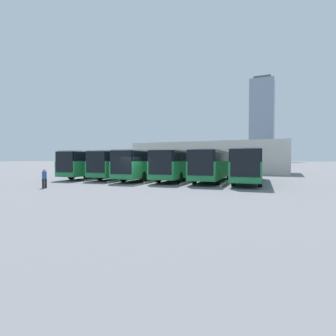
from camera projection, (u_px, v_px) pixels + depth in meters
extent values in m
plane|color=slate|center=(135.00, 185.00, 23.76)|extent=(600.00, 600.00, 0.00)
cube|color=#238447|center=(249.00, 170.00, 25.73)|extent=(3.56, 12.66, 1.65)
cube|color=black|center=(249.00, 156.00, 25.69)|extent=(3.51, 12.47, 1.01)
cube|color=black|center=(245.00, 163.00, 19.82)|extent=(2.18, 0.23, 2.16)
cube|color=#238447|center=(245.00, 181.00, 19.86)|extent=(2.36, 0.27, 0.40)
cube|color=silver|center=(249.00, 150.00, 25.67)|extent=(3.42, 12.15, 0.12)
cylinder|color=black|center=(260.00, 180.00, 21.75)|extent=(0.40, 1.14, 1.11)
cylinder|color=black|center=(233.00, 180.00, 22.49)|extent=(0.40, 1.14, 1.11)
cylinder|color=black|center=(261.00, 175.00, 29.03)|extent=(0.40, 1.14, 1.11)
cylinder|color=black|center=(240.00, 175.00, 29.77)|extent=(0.40, 1.14, 1.11)
cube|color=#9E9E99|center=(226.00, 183.00, 24.83)|extent=(0.87, 7.22, 0.15)
cube|color=#238447|center=(213.00, 169.00, 27.52)|extent=(3.56, 12.66, 1.65)
cube|color=black|center=(214.00, 156.00, 27.47)|extent=(3.51, 12.47, 1.01)
cube|color=black|center=(200.00, 163.00, 21.61)|extent=(2.18, 0.23, 2.16)
cube|color=#238447|center=(200.00, 179.00, 21.65)|extent=(2.36, 0.27, 0.40)
cube|color=silver|center=(214.00, 151.00, 27.46)|extent=(3.42, 12.15, 0.12)
cylinder|color=black|center=(218.00, 179.00, 23.53)|extent=(0.40, 1.14, 1.11)
cylinder|color=black|center=(194.00, 178.00, 24.27)|extent=(0.40, 1.14, 1.11)
cylinder|color=black|center=(228.00, 174.00, 30.81)|extent=(0.40, 1.14, 1.11)
cylinder|color=black|center=(210.00, 174.00, 31.55)|extent=(0.40, 1.14, 1.11)
cube|color=#9E9E99|center=(191.00, 181.00, 26.62)|extent=(0.87, 7.22, 0.15)
cube|color=#238447|center=(181.00, 169.00, 28.85)|extent=(3.56, 12.66, 1.65)
cube|color=black|center=(181.00, 157.00, 28.81)|extent=(3.51, 12.47, 1.01)
cube|color=black|center=(160.00, 162.00, 22.94)|extent=(2.18, 0.23, 2.16)
cube|color=#238447|center=(160.00, 178.00, 22.98)|extent=(2.36, 0.27, 0.40)
cube|color=silver|center=(181.00, 151.00, 28.79)|extent=(3.42, 12.15, 0.12)
cylinder|color=black|center=(180.00, 178.00, 24.87)|extent=(0.40, 1.14, 1.11)
cylinder|color=black|center=(158.00, 177.00, 25.61)|extent=(0.40, 1.14, 1.11)
cylinder|color=black|center=(198.00, 173.00, 32.15)|extent=(0.40, 1.14, 1.11)
cylinder|color=black|center=(181.00, 173.00, 32.89)|extent=(0.40, 1.14, 1.11)
cube|color=#9E9E99|center=(158.00, 180.00, 27.95)|extent=(0.87, 7.22, 0.15)
cube|color=#238447|center=(149.00, 168.00, 29.73)|extent=(3.56, 12.66, 1.65)
cube|color=black|center=(149.00, 157.00, 29.68)|extent=(3.51, 12.47, 1.01)
cube|color=black|center=(121.00, 162.00, 23.82)|extent=(2.18, 0.23, 2.16)
cube|color=#238447|center=(121.00, 177.00, 23.86)|extent=(2.36, 0.27, 0.40)
cube|color=silver|center=(149.00, 152.00, 29.67)|extent=(3.42, 12.15, 0.12)
cylinder|color=black|center=(143.00, 177.00, 25.74)|extent=(0.40, 1.14, 1.11)
cylinder|color=black|center=(123.00, 176.00, 26.48)|extent=(0.40, 1.14, 1.11)
cylinder|color=black|center=(169.00, 173.00, 33.02)|extent=(0.40, 1.14, 1.11)
cylinder|color=black|center=(153.00, 173.00, 33.76)|extent=(0.40, 1.14, 1.11)
cube|color=#9E9E99|center=(126.00, 179.00, 28.83)|extent=(0.87, 7.22, 0.15)
cube|color=#238447|center=(126.00, 168.00, 31.98)|extent=(3.56, 12.66, 1.65)
cube|color=black|center=(126.00, 157.00, 31.94)|extent=(3.51, 12.47, 1.01)
cube|color=black|center=(95.00, 162.00, 26.07)|extent=(2.18, 0.23, 2.16)
cube|color=#238447|center=(95.00, 176.00, 26.11)|extent=(2.36, 0.27, 0.40)
cube|color=silver|center=(126.00, 152.00, 31.92)|extent=(3.42, 12.15, 0.12)
cylinder|color=black|center=(117.00, 176.00, 28.00)|extent=(0.40, 1.14, 1.11)
cylinder|color=black|center=(100.00, 175.00, 28.74)|extent=(0.40, 1.14, 1.11)
cylinder|color=black|center=(147.00, 172.00, 35.28)|extent=(0.40, 1.14, 1.11)
cylinder|color=black|center=(133.00, 172.00, 36.02)|extent=(0.40, 1.14, 1.11)
cube|color=#9E9E99|center=(104.00, 178.00, 31.08)|extent=(0.87, 7.22, 0.15)
cube|color=#238447|center=(99.00, 167.00, 33.02)|extent=(3.56, 12.66, 1.65)
cube|color=black|center=(99.00, 157.00, 32.97)|extent=(3.51, 12.47, 1.01)
cube|color=black|center=(64.00, 162.00, 27.11)|extent=(2.18, 0.23, 2.16)
cube|color=#238447|center=(64.00, 175.00, 27.15)|extent=(2.36, 0.27, 0.40)
cube|color=silver|center=(99.00, 152.00, 32.96)|extent=(3.42, 12.15, 0.12)
cylinder|color=black|center=(87.00, 175.00, 29.03)|extent=(0.40, 1.14, 1.11)
cylinder|color=black|center=(71.00, 175.00, 29.77)|extent=(0.40, 1.14, 1.11)
cylinder|color=black|center=(122.00, 172.00, 36.31)|extent=(0.40, 1.14, 1.11)
cylinder|color=black|center=(109.00, 172.00, 37.05)|extent=(0.40, 1.14, 1.11)
cylinder|color=black|center=(43.00, 184.00, 20.75)|extent=(0.23, 0.23, 0.75)
cylinder|color=black|center=(46.00, 183.00, 20.87)|extent=(0.23, 0.23, 0.75)
cylinder|color=#2D4C99|center=(44.00, 175.00, 20.79)|extent=(0.46, 0.46, 0.59)
sphere|color=tan|center=(44.00, 170.00, 20.77)|extent=(0.20, 0.20, 0.20)
cube|color=beige|center=(209.00, 158.00, 45.38)|extent=(25.85, 8.32, 5.19)
cube|color=silver|center=(217.00, 146.00, 50.44)|extent=(25.85, 3.00, 0.24)
cylinder|color=slate|center=(267.00, 158.00, 47.73)|extent=(0.20, 0.20, 4.94)
cylinder|color=slate|center=(176.00, 159.00, 55.31)|extent=(0.20, 0.20, 4.94)
cube|color=#7F8EA3|center=(262.00, 121.00, 221.90)|extent=(19.15, 19.15, 68.90)
cube|color=#4C4C51|center=(263.00, 79.00, 220.73)|extent=(13.40, 13.40, 2.40)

